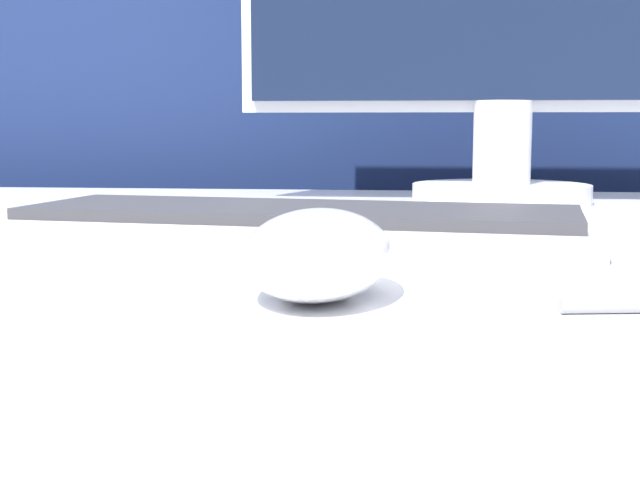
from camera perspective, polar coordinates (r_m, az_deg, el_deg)
partition_panel at (r=1.28m, az=5.99°, el=-2.40°), size 5.00×0.03×1.28m
computer_mouse_near at (r=0.43m, az=-0.50°, el=-0.88°), size 0.08×0.12×0.04m
keyboard at (r=0.64m, az=-1.55°, el=1.06°), size 0.43×0.20×0.02m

